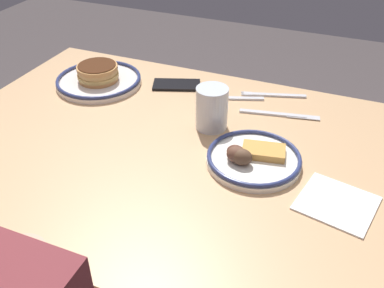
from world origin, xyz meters
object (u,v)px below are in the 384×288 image
at_px(fork_near, 273,95).
at_px(plate_near_main, 99,78).
at_px(plate_center_pancakes, 252,158).
at_px(drinking_glass, 212,110).
at_px(fork_far, 232,98).
at_px(butter_knife, 279,114).
at_px(cell_phone, 177,85).
at_px(paper_napkin, 337,203).

bearing_deg(fork_near, plate_near_main, 14.07).
bearing_deg(plate_center_pancakes, plate_near_main, -20.85).
bearing_deg(drinking_glass, plate_center_pancakes, 142.00).
bearing_deg(fork_far, drinking_glass, 88.56).
xyz_separation_m(plate_center_pancakes, drinking_glass, (0.14, -0.11, 0.04)).
bearing_deg(fork_far, plate_near_main, 8.96).
xyz_separation_m(fork_far, butter_knife, (-0.15, 0.04, -0.00)).
xyz_separation_m(plate_near_main, plate_center_pancakes, (-0.55, 0.21, -0.01)).
bearing_deg(cell_phone, paper_napkin, 125.64).
distance_m(cell_phone, butter_knife, 0.34).
height_order(plate_center_pancakes, drinking_glass, drinking_glass).
xyz_separation_m(drinking_glass, fork_near, (-0.11, -0.23, -0.05)).
distance_m(fork_near, fork_far, 0.13).
xyz_separation_m(paper_napkin, fork_near, (0.23, -0.41, 0.00)).
xyz_separation_m(drinking_glass, paper_napkin, (-0.35, 0.18, -0.05)).
height_order(cell_phone, fork_near, cell_phone).
xyz_separation_m(plate_near_main, butter_knife, (-0.56, -0.03, -0.02)).
xyz_separation_m(drinking_glass, fork_far, (-0.00, -0.16, -0.05)).
height_order(plate_center_pancakes, butter_knife, plate_center_pancakes).
xyz_separation_m(plate_near_main, cell_phone, (-0.23, -0.08, -0.02)).
height_order(drinking_glass, fork_far, drinking_glass).
relative_size(fork_near, butter_knife, 0.86).
height_order(plate_center_pancakes, fork_far, plate_center_pancakes).
height_order(cell_phone, butter_knife, cell_phone).
xyz_separation_m(plate_near_main, paper_napkin, (-0.75, 0.28, -0.02)).
bearing_deg(butter_knife, plate_near_main, 2.79).
relative_size(drinking_glass, butter_knife, 0.52).
bearing_deg(cell_phone, drinking_glass, 115.28).
bearing_deg(plate_near_main, paper_napkin, 159.74).
xyz_separation_m(fork_near, fork_far, (0.11, 0.07, 0.00)).
bearing_deg(cell_phone, butter_knife, 151.00).
distance_m(drinking_glass, cell_phone, 0.26).
bearing_deg(paper_napkin, fork_near, -60.26).
distance_m(paper_napkin, butter_knife, 0.36).
bearing_deg(paper_napkin, cell_phone, -34.27).
bearing_deg(plate_center_pancakes, fork_near, -84.70).
bearing_deg(plate_near_main, plate_center_pancakes, 159.15).
xyz_separation_m(paper_napkin, butter_knife, (0.19, -0.31, 0.00)).
distance_m(plate_center_pancakes, drinking_glass, 0.19).
xyz_separation_m(drinking_glass, cell_phone, (0.18, -0.18, -0.05)).
relative_size(plate_near_main, drinking_glass, 2.31).
xyz_separation_m(cell_phone, fork_far, (-0.18, 0.01, -0.00)).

